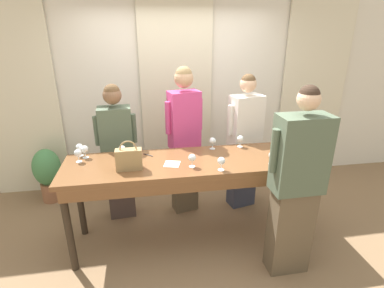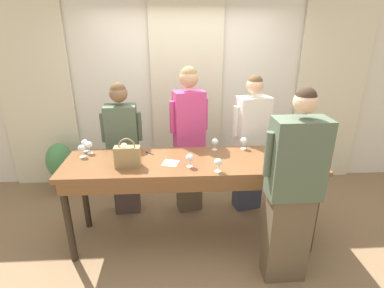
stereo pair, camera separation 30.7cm
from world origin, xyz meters
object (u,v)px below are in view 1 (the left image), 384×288
at_px(wine_glass_front_mid, 78,153).
at_px(wine_glass_center_right, 85,149).
at_px(host_pouring, 296,186).
at_px(guest_olive_jacket, 118,152).
at_px(potted_plant, 48,172).
at_px(guest_pink_top, 184,139).
at_px(tasting_bar, 194,171).
at_px(wine_glass_front_left, 192,158).
at_px(wine_glass_back_right, 122,149).
at_px(wine_glass_front_right, 213,141).
at_px(wine_glass_back_left, 80,148).
at_px(wine_glass_center_mid, 272,155).
at_px(wine_glass_center_left, 221,161).
at_px(guest_cream_sweater, 244,142).
at_px(wine_glass_back_mid, 240,139).
at_px(handbag, 129,159).
at_px(wine_bottle, 291,142).

distance_m(wine_glass_front_mid, wine_glass_center_right, 0.11).
bearing_deg(host_pouring, guest_olive_jacket, 143.88).
bearing_deg(potted_plant, guest_pink_top, -15.73).
xyz_separation_m(tasting_bar, wine_glass_front_left, (-0.04, -0.13, 0.20)).
bearing_deg(guest_pink_top, wine_glass_back_right, -149.16).
height_order(wine_glass_front_right, host_pouring, host_pouring).
bearing_deg(wine_glass_back_left, wine_glass_front_left, -22.10).
relative_size(wine_glass_center_mid, wine_glass_back_right, 1.00).
distance_m(wine_glass_front_mid, wine_glass_center_left, 1.43).
distance_m(tasting_bar, guest_olive_jacket, 1.02).
relative_size(wine_glass_front_mid, guest_cream_sweater, 0.08).
distance_m(wine_glass_front_left, guest_pink_top, 0.76).
xyz_separation_m(wine_glass_back_mid, guest_pink_top, (-0.59, 0.33, -0.08)).
distance_m(wine_glass_center_left, wine_glass_back_right, 1.04).
height_order(wine_glass_front_mid, host_pouring, host_pouring).
height_order(wine_glass_front_right, wine_glass_back_mid, same).
distance_m(wine_glass_front_right, wine_glass_center_mid, 0.69).
relative_size(wine_glass_front_left, host_pouring, 0.07).
bearing_deg(guest_pink_top, wine_glass_center_mid, -47.17).
relative_size(wine_glass_front_left, guest_olive_jacket, 0.08).
bearing_deg(handbag, guest_pink_top, 48.61).
xyz_separation_m(wine_bottle, wine_glass_center_left, (-0.84, -0.29, -0.03)).
height_order(wine_bottle, handbag, wine_bottle).
bearing_deg(guest_pink_top, wine_glass_front_mid, -158.18).
bearing_deg(potted_plant, wine_bottle, -20.77).
distance_m(handbag, wine_glass_back_right, 0.30).
height_order(handbag, wine_glass_front_left, handbag).
bearing_deg(tasting_bar, wine_glass_front_mid, 171.42).
xyz_separation_m(wine_glass_back_mid, guest_cream_sweater, (0.17, 0.33, -0.17)).
relative_size(wine_bottle, handbag, 1.13).
bearing_deg(wine_glass_back_left, wine_glass_center_mid, -15.30).
bearing_deg(wine_glass_front_left, tasting_bar, 74.23).
height_order(wine_glass_center_left, wine_glass_center_mid, same).
xyz_separation_m(wine_glass_back_right, guest_pink_top, (0.71, 0.42, -0.08)).
xyz_separation_m(guest_olive_jacket, host_pouring, (1.64, -1.19, 0.06)).
xyz_separation_m(wine_bottle, wine_glass_back_left, (-2.22, 0.28, -0.03)).
distance_m(wine_glass_back_right, host_pouring, 1.73).
distance_m(tasting_bar, handbag, 0.68).
height_order(tasting_bar, wine_glass_center_right, wine_glass_center_right).
bearing_deg(wine_glass_back_mid, wine_glass_center_mid, -70.98).
relative_size(wine_bottle, wine_glass_front_right, 2.47).
relative_size(wine_glass_center_left, wine_glass_back_left, 1.00).
bearing_deg(wine_glass_center_right, guest_cream_sweater, 11.05).
xyz_separation_m(tasting_bar, handbag, (-0.63, -0.08, 0.22)).
xyz_separation_m(wine_bottle, wine_glass_back_mid, (-0.48, 0.25, -0.03)).
distance_m(wine_glass_back_left, potted_plant, 1.20).
distance_m(wine_bottle, guest_olive_jacket, 1.97).
xyz_separation_m(wine_glass_back_mid, wine_glass_back_right, (-1.30, -0.09, -0.00)).
bearing_deg(host_pouring, guest_pink_top, 125.09).
distance_m(guest_cream_sweater, potted_plant, 2.64).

